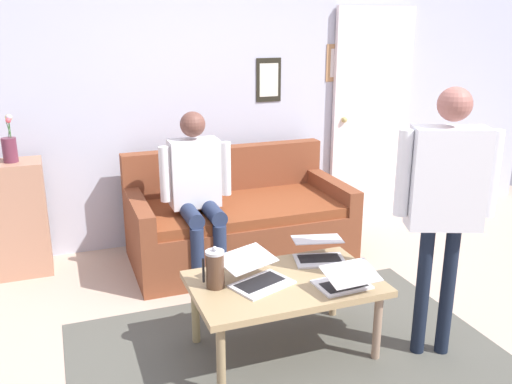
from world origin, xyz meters
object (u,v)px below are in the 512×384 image
at_px(side_shelf, 19,218).
at_px(flower_vase, 10,147).
at_px(laptop_left, 345,281).
at_px(person_standing, 446,191).
at_px(couch, 238,223).
at_px(person_seated, 197,186).
at_px(laptop_right, 319,253).
at_px(french_press, 215,269).
at_px(interior_door, 371,117).
at_px(coffee_table, 285,288).
at_px(laptop_center, 256,275).

distance_m(side_shelf, flower_vase, 0.57).
xyz_separation_m(laptop_left, person_standing, (-0.54, 0.12, 0.51)).
bearing_deg(couch, person_seated, 29.90).
relative_size(laptop_right, french_press, 1.51).
height_order(couch, side_shelf, side_shelf).
bearing_deg(interior_door, coffee_table, 48.29).
relative_size(laptop_left, side_shelf, 0.35).
bearing_deg(french_press, person_seated, -99.80).
xyz_separation_m(french_press, side_shelf, (1.10, -1.66, -0.13)).
bearing_deg(coffee_table, laptop_right, -147.35).
height_order(couch, laptop_center, couch).
height_order(french_press, person_standing, person_standing).
relative_size(laptop_left, french_press, 1.25).
distance_m(french_press, person_seated, 1.16).
relative_size(coffee_table, french_press, 4.37).
bearing_deg(person_seated, french_press, 80.20).
xyz_separation_m(laptop_left, french_press, (0.69, -0.27, 0.07)).
distance_m(laptop_center, person_standing, 1.17).
height_order(interior_door, coffee_table, interior_door).
relative_size(couch, flower_vase, 4.94).
height_order(side_shelf, person_seated, person_seated).
distance_m(coffee_table, laptop_center, 0.19).
distance_m(interior_door, person_seated, 2.10).
height_order(couch, laptop_right, couch).
xyz_separation_m(laptop_left, side_shelf, (1.79, -1.93, -0.06)).
bearing_deg(side_shelf, person_seated, 157.60).
bearing_deg(flower_vase, laptop_left, 132.76).
bearing_deg(laptop_right, flower_vase, -39.81).
xyz_separation_m(interior_door, person_standing, (0.91, 2.26, -0.00)).
distance_m(couch, french_press, 1.50).
bearing_deg(french_press, coffee_table, 170.82).
distance_m(interior_door, coffee_table, 2.67).
height_order(laptop_left, laptop_center, laptop_center).
bearing_deg(laptop_center, laptop_right, -160.73).
height_order(laptop_left, french_press, french_press).
bearing_deg(laptop_center, interior_door, -134.85).
relative_size(side_shelf, person_standing, 0.57).
bearing_deg(person_standing, laptop_center, -20.09).
relative_size(flower_vase, person_seated, 0.28).
bearing_deg(side_shelf, laptop_center, 128.38).
bearing_deg(laptop_center, couch, -104.20).
bearing_deg(person_standing, person_seated, -55.85).
distance_m(laptop_left, person_standing, 0.75).
xyz_separation_m(interior_door, laptop_center, (1.89, 1.90, -0.51)).
bearing_deg(person_standing, laptop_left, -12.67).
bearing_deg(couch, laptop_left, 93.48).
xyz_separation_m(coffee_table, laptop_center, (0.16, -0.04, 0.09)).
bearing_deg(laptop_right, person_seated, -61.63).
xyz_separation_m(laptop_left, laptop_center, (0.45, -0.24, 0.00)).
height_order(couch, french_press, couch).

